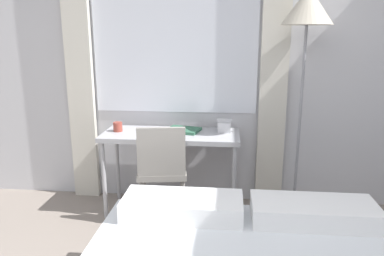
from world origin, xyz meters
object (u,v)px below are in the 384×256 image
object	(u,v)px
standing_lamp	(307,17)
mug	(118,127)
telephone	(224,126)
desk	(171,141)
desk_chair	(162,167)
book	(183,130)

from	to	relation	value
standing_lamp	mug	distance (m)	1.80
telephone	desk	bearing A→B (deg)	-166.30
desk_chair	telephone	xyz separation A→B (m)	(0.50, 0.32, 0.28)
desk_chair	standing_lamp	distance (m)	1.65
desk	standing_lamp	xyz separation A→B (m)	(1.08, 0.01, 1.03)
mug	standing_lamp	bearing A→B (deg)	-0.26
desk	desk_chair	size ratio (longest dim) A/B	1.39
desk_chair	book	world-z (taller)	desk_chair
desk	desk_chair	bearing A→B (deg)	-102.37
telephone	mug	world-z (taller)	telephone
desk	standing_lamp	size ratio (longest dim) A/B	0.62
desk	mug	world-z (taller)	mug
book	desk_chair	bearing A→B (deg)	-117.68
standing_lamp	mug	world-z (taller)	standing_lamp
telephone	mug	bearing A→B (deg)	-173.96
desk	desk_chair	xyz separation A→B (m)	(-0.05, -0.21, -0.16)
desk	book	bearing A→B (deg)	34.54
standing_lamp	book	bearing A→B (deg)	176.37
telephone	book	world-z (taller)	telephone
desk	book	world-z (taller)	book
desk	telephone	distance (m)	0.48
desk_chair	telephone	distance (m)	0.66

